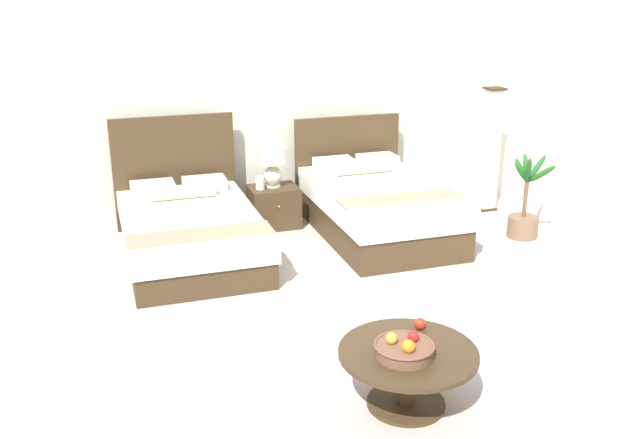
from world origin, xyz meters
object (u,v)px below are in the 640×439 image
nightstand (274,207)px  vase (260,183)px  bed_near_window (190,229)px  potted_palm (524,214)px  coffee_table (408,365)px  floor_lamp_corner (490,150)px  fruit_bowl (404,348)px  table_lamp (272,163)px  loose_apple (420,324)px  bed_near_corner (377,206)px

nightstand → vase: (-0.16, -0.04, 0.31)m
bed_near_window → potted_palm: 3.59m
coffee_table → floor_lamp_corner: bearing=52.5°
vase → fruit_bowl: 3.75m
coffee_table → table_lamp: bearing=88.9°
nightstand → loose_apple: 3.50m
coffee_table → nightstand: bearing=88.9°
vase → loose_apple: vase is taller
vase → floor_lamp_corner: (2.79, -0.17, 0.20)m
fruit_bowl → loose_apple: fruit_bowl is taller
loose_apple → floor_lamp_corner: 4.13m
nightstand → potted_palm: 2.77m
bed_near_window → loose_apple: bed_near_window is taller
floor_lamp_corner → bed_near_window: bearing=-174.3°
table_lamp → nightstand: bearing=-90.0°
vase → potted_palm: size_ratio=0.15×
bed_near_corner → table_lamp: bed_near_corner is taller
bed_near_corner → coffee_table: bed_near_corner is taller
nightstand → coffee_table: size_ratio=0.59×
nightstand → bed_near_corner: bearing=-30.6°
bed_near_window → bed_near_corner: 2.05m
fruit_bowl → potted_palm: potted_palm is taller
table_lamp → coffee_table: size_ratio=0.49×
table_lamp → floor_lamp_corner: (2.62, -0.23, -0.00)m
nightstand → fruit_bowl: fruit_bowl is taller
bed_near_window → bed_near_corner: (2.05, -0.02, 0.04)m
bed_near_corner → coffee_table: (-1.09, -3.13, -0.02)m
bed_near_window → table_lamp: 1.28m
vase → floor_lamp_corner: size_ratio=0.10×
bed_near_window → coffee_table: 3.30m
fruit_bowl → floor_lamp_corner: (2.75, 3.57, 0.28)m
floor_lamp_corner → vase: bearing=176.5°
vase → loose_apple: (0.29, -3.45, -0.09)m
bed_near_corner → nightstand: bed_near_corner is taller
bed_near_corner → table_lamp: (-1.01, 0.62, 0.42)m
coffee_table → bed_near_corner: bearing=70.8°
coffee_table → potted_palm: (2.57, 2.54, -0.04)m
table_lamp → vase: (-0.16, -0.06, -0.20)m
floor_lamp_corner → table_lamp: bearing=175.0°
table_lamp → loose_apple: (0.13, -3.51, -0.29)m
nightstand → loose_apple: bearing=-87.9°
table_lamp → floor_lamp_corner: size_ratio=0.30×
coffee_table → floor_lamp_corner: (2.70, 3.52, 0.44)m
bed_near_window → potted_palm: size_ratio=2.21×
coffee_table → loose_apple: 0.35m
bed_near_window → nightstand: bearing=29.2°
loose_apple → floor_lamp_corner: size_ratio=0.06×
bed_near_corner → fruit_bowl: size_ratio=5.29×
bed_near_window → table_lamp: bed_near_window is taller
table_lamp → potted_palm: (2.50, -1.21, -0.48)m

